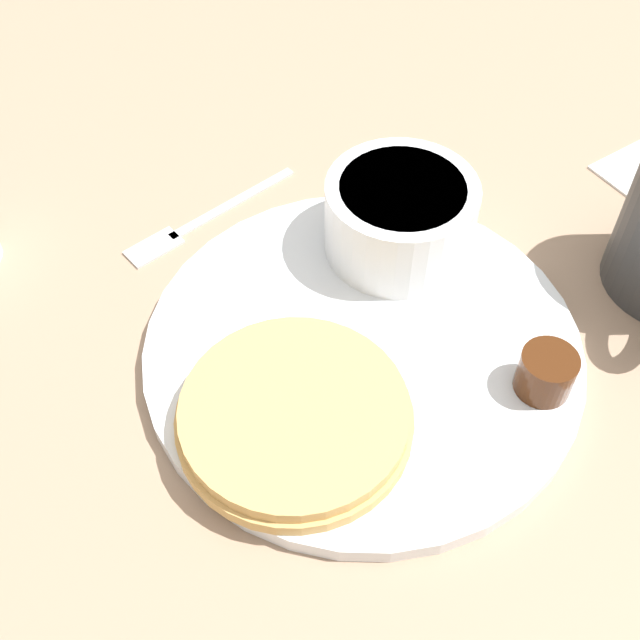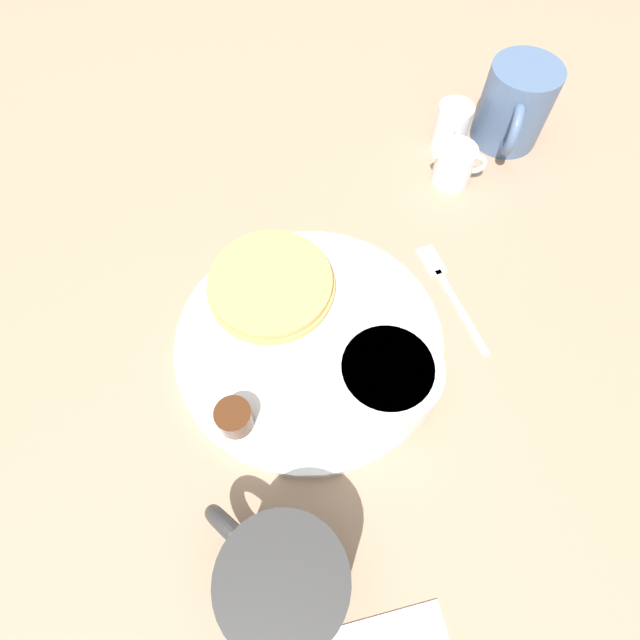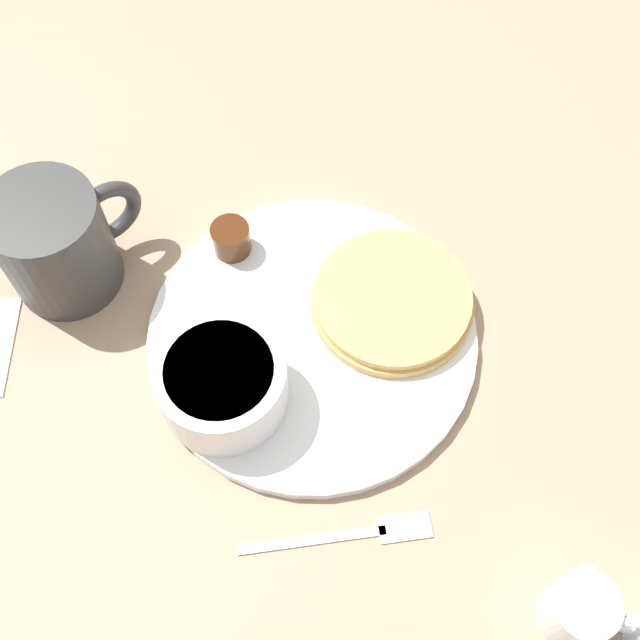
% 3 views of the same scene
% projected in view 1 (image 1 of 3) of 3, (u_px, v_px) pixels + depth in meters
% --- Properties ---
extents(ground_plane, '(4.00, 4.00, 0.00)m').
position_uv_depth(ground_plane, '(362.00, 355.00, 0.51)').
color(ground_plane, '#9E7F66').
extents(plate, '(0.28, 0.28, 0.01)m').
position_uv_depth(plate, '(363.00, 349.00, 0.51)').
color(plate, white).
rests_on(plate, ground_plane).
extents(pancake_stack, '(0.14, 0.14, 0.02)m').
position_uv_depth(pancake_stack, '(294.00, 416.00, 0.46)').
color(pancake_stack, tan).
rests_on(pancake_stack, plate).
extents(bowl, '(0.10, 0.10, 0.05)m').
position_uv_depth(bowl, '(400.00, 215.00, 0.53)').
color(bowl, white).
rests_on(bowl, plate).
extents(syrup_cup, '(0.03, 0.03, 0.03)m').
position_uv_depth(syrup_cup, '(546.00, 373.00, 0.47)').
color(syrup_cup, '#47230F').
rests_on(syrup_cup, plate).
extents(butter_ramekin, '(0.05, 0.05, 0.04)m').
position_uv_depth(butter_ramekin, '(426.00, 221.00, 0.55)').
color(butter_ramekin, white).
rests_on(butter_ramekin, plate).
extents(fork, '(0.15, 0.02, 0.00)m').
position_uv_depth(fork, '(194.00, 224.00, 0.58)').
color(fork, silver).
rests_on(fork, ground_plane).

